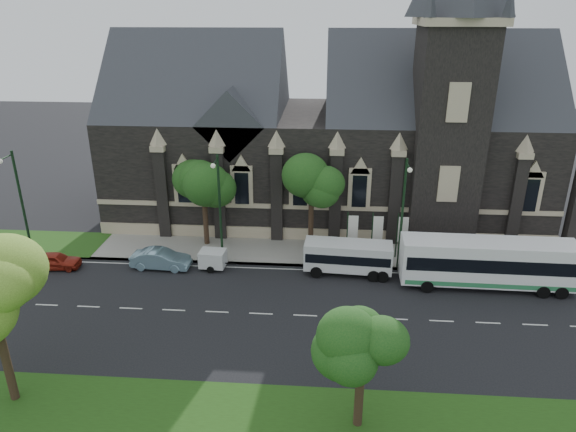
# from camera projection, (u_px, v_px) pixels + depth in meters

# --- Properties ---
(ground) EXTENTS (160.00, 160.00, 0.00)m
(ground) POSITION_uv_depth(u_px,v_px,m) (261.00, 314.00, 34.91)
(ground) COLOR black
(ground) RESTS_ON ground
(sidewalk) EXTENTS (80.00, 5.00, 0.15)m
(sidewalk) POSITION_uv_depth(u_px,v_px,m) (275.00, 251.00, 43.66)
(sidewalk) COLOR gray
(sidewalk) RESTS_ON ground
(museum) EXTENTS (40.00, 17.70, 29.90)m
(museum) POSITION_uv_depth(u_px,v_px,m) (337.00, 133.00, 48.85)
(museum) COLOR black
(museum) RESTS_ON ground
(tree_park_east) EXTENTS (3.40, 3.40, 6.28)m
(tree_park_east) POSITION_uv_depth(u_px,v_px,m) (366.00, 344.00, 24.13)
(tree_park_east) COLOR black
(tree_park_east) RESTS_ON ground
(tree_walk_right) EXTENTS (4.08, 4.08, 7.80)m
(tree_walk_right) POSITION_uv_depth(u_px,v_px,m) (314.00, 183.00, 42.40)
(tree_walk_right) COLOR black
(tree_walk_right) RESTS_ON ground
(tree_walk_left) EXTENTS (3.91, 3.91, 7.64)m
(tree_walk_left) POSITION_uv_depth(u_px,v_px,m) (206.00, 181.00, 43.04)
(tree_walk_left) COLOR black
(tree_walk_left) RESTS_ON ground
(street_lamp_near) EXTENTS (0.36, 1.88, 9.00)m
(street_lamp_near) POSITION_uv_depth(u_px,v_px,m) (403.00, 209.00, 38.86)
(street_lamp_near) COLOR black
(street_lamp_near) RESTS_ON ground
(street_lamp_mid) EXTENTS (0.36, 1.88, 9.00)m
(street_lamp_mid) POSITION_uv_depth(u_px,v_px,m) (219.00, 204.00, 39.81)
(street_lamp_mid) COLOR black
(street_lamp_mid) RESTS_ON ground
(street_lamp_far) EXTENTS (0.36, 1.88, 9.00)m
(street_lamp_far) POSITION_uv_depth(u_px,v_px,m) (20.00, 199.00, 40.90)
(street_lamp_far) COLOR black
(street_lamp_far) RESTS_ON ground
(banner_flag_left) EXTENTS (0.90, 0.10, 4.00)m
(banner_flag_left) POSITION_uv_depth(u_px,v_px,m) (351.00, 231.00, 41.90)
(banner_flag_left) COLOR black
(banner_flag_left) RESTS_ON ground
(banner_flag_center) EXTENTS (0.90, 0.10, 4.00)m
(banner_flag_center) POSITION_uv_depth(u_px,v_px,m) (376.00, 231.00, 41.77)
(banner_flag_center) COLOR black
(banner_flag_center) RESTS_ON ground
(banner_flag_right) EXTENTS (0.90, 0.10, 4.00)m
(banner_flag_right) POSITION_uv_depth(u_px,v_px,m) (401.00, 232.00, 41.63)
(banner_flag_right) COLOR black
(banner_flag_right) RESTS_ON ground
(tour_coach) EXTENTS (12.49, 3.09, 3.63)m
(tour_coach) POSITION_uv_depth(u_px,v_px,m) (488.00, 262.00, 37.61)
(tour_coach) COLOR white
(tour_coach) RESTS_ON ground
(shuttle_bus) EXTENTS (6.78, 2.77, 2.57)m
(shuttle_bus) POSITION_uv_depth(u_px,v_px,m) (348.00, 256.00, 39.66)
(shuttle_bus) COLOR silver
(shuttle_bus) RESTS_ON ground
(box_trailer) EXTENTS (2.91, 1.72, 1.53)m
(box_trailer) POSITION_uv_depth(u_px,v_px,m) (213.00, 259.00, 40.62)
(box_trailer) COLOR silver
(box_trailer) RESTS_ON ground
(sedan) EXTENTS (4.73, 1.84, 1.54)m
(sedan) POSITION_uv_depth(u_px,v_px,m) (161.00, 259.00, 40.76)
(sedan) COLOR #7EA4B6
(sedan) RESTS_ON ground
(car_far_red) EXTENTS (3.99, 1.84, 1.32)m
(car_far_red) POSITION_uv_depth(u_px,v_px,m) (55.00, 261.00, 40.73)
(car_far_red) COLOR maroon
(car_far_red) RESTS_ON ground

